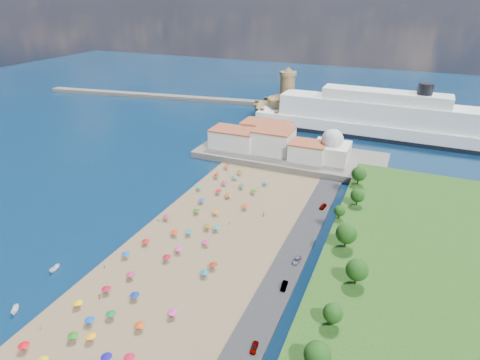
% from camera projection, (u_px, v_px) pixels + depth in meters
% --- Properties ---
extents(ground, '(700.00, 700.00, 0.00)m').
position_uv_depth(ground, '(201.00, 227.00, 138.58)').
color(ground, '#071938').
rests_on(ground, ground).
extents(terrace, '(90.00, 36.00, 3.00)m').
position_uv_depth(terrace, '(290.00, 155.00, 195.15)').
color(terrace, '#59544C').
rests_on(terrace, ground).
extents(jetty, '(18.00, 70.00, 2.40)m').
position_uv_depth(jetty, '(271.00, 130.00, 232.19)').
color(jetty, '#59544C').
rests_on(jetty, ground).
extents(breakwater, '(199.03, 34.77, 2.60)m').
position_uv_depth(breakwater, '(168.00, 97.00, 304.28)').
color(breakwater, '#59544C').
rests_on(breakwater, ground).
extents(waterfront_buildings, '(57.00, 29.00, 11.00)m').
position_uv_depth(waterfront_buildings, '(265.00, 139.00, 197.58)').
color(waterfront_buildings, silver).
rests_on(waterfront_buildings, terrace).
extents(domed_building, '(16.00, 16.00, 15.00)m').
position_uv_depth(domed_building, '(332.00, 148.00, 183.22)').
color(domed_building, silver).
rests_on(domed_building, terrace).
extents(fortress, '(40.00, 40.00, 32.40)m').
position_uv_depth(fortress, '(286.00, 108.00, 254.82)').
color(fortress, olive).
rests_on(fortress, ground).
extents(cruise_ship, '(143.48, 24.01, 31.26)m').
position_uv_depth(cruise_ship, '(382.00, 120.00, 221.51)').
color(cruise_ship, black).
rests_on(cruise_ship, ground).
extents(beach_parasols, '(30.65, 115.53, 2.20)m').
position_uv_depth(beach_parasols, '(181.00, 238.00, 128.53)').
color(beach_parasols, gray).
rests_on(beach_parasols, beach).
extents(beachgoers, '(33.74, 97.37, 1.87)m').
position_uv_depth(beachgoers, '(202.00, 223.00, 139.03)').
color(beachgoers, tan).
rests_on(beachgoers, beach).
extents(moored_boats, '(6.33, 20.47, 1.49)m').
position_uv_depth(moored_boats, '(36.00, 288.00, 108.96)').
color(moored_boats, white).
rests_on(moored_boats, ground).
extents(parked_cars, '(2.43, 74.95, 1.44)m').
position_uv_depth(parked_cars, '(299.00, 256.00, 121.20)').
color(parked_cars, gray).
rests_on(parked_cars, promenade).
extents(hillside_trees, '(14.65, 105.64, 7.87)m').
position_uv_depth(hillside_trees, '(344.00, 248.00, 109.78)').
color(hillside_trees, '#382314').
rests_on(hillside_trees, hillside).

